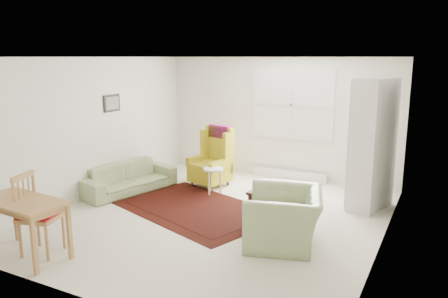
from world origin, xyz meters
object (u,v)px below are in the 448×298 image
at_px(wingback_chair, 210,157).
at_px(coffee_table, 273,206).
at_px(armchair, 284,212).
at_px(desk_chair, 41,215).
at_px(cabinet, 373,145).
at_px(stool, 213,181).
at_px(desk, 24,228).
at_px(sofa, 128,172).

xyz_separation_m(wingback_chair, coffee_table, (1.79, -1.21, -0.34)).
bearing_deg(armchair, desk_chair, -73.31).
bearing_deg(cabinet, coffee_table, -116.80).
distance_m(coffee_table, desk_chair, 3.31).
bearing_deg(wingback_chair, stool, -41.15).
xyz_separation_m(cabinet, desk, (-3.58, -3.92, -0.71)).
bearing_deg(sofa, desk, -153.06).
bearing_deg(desk_chair, wingback_chair, -22.67).
relative_size(wingback_chair, coffee_table, 1.96).
height_order(sofa, desk_chair, desk_chair).
distance_m(desk, desk_chair, 0.25).
bearing_deg(stool, armchair, -37.69).
bearing_deg(sofa, coffee_table, -78.85).
bearing_deg(armchair, stool, -144.22).
height_order(stool, desk_chair, desk_chair).
xyz_separation_m(wingback_chair, desk_chair, (-0.44, -3.65, -0.06)).
height_order(armchair, wingback_chair, wingback_chair).
bearing_deg(wingback_chair, sofa, -125.54).
distance_m(wingback_chair, coffee_table, 2.19).
bearing_deg(sofa, wingback_chair, -34.17).
bearing_deg(desk, sofa, 102.74).
distance_m(wingback_chair, cabinet, 3.06).
height_order(sofa, cabinet, cabinet).
height_order(wingback_chair, stool, wingback_chair).
xyz_separation_m(wingback_chair, stool, (0.31, -0.43, -0.34)).
height_order(cabinet, desk_chair, cabinet).
distance_m(armchair, wingback_chair, 2.93).
xyz_separation_m(stool, desk_chair, (-0.75, -3.22, 0.28)).
relative_size(sofa, coffee_table, 3.07).
xyz_separation_m(coffee_table, stool, (-1.48, 0.78, 0.00)).
xyz_separation_m(coffee_table, desk, (-2.35, -2.61, 0.13)).
xyz_separation_m(armchair, desk, (-2.78, -1.91, -0.06)).
bearing_deg(desk_chair, desk, 129.00).
bearing_deg(desk_chair, coffee_table, -58.23).
bearing_deg(sofa, desk_chair, -149.81).
height_order(wingback_chair, desk_chair, wingback_chair).
bearing_deg(stool, sofa, -157.26).
distance_m(coffee_table, cabinet, 1.99).
bearing_deg(coffee_table, desk, -131.99).
height_order(sofa, desk, desk).
relative_size(stool, desk_chair, 0.47).
distance_m(sofa, armchair, 3.51).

